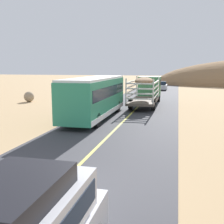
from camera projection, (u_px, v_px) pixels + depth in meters
The scene contains 7 objects.
ground_plane at pixel (55, 189), 9.09m from camera, with size 240.00×240.00×0.00m, color tan.
road_surface at pixel (55, 189), 9.09m from camera, with size 8.00×120.00×0.02m, color #38383D.
road_centre_line at pixel (55, 189), 9.09m from camera, with size 0.16×117.60×0.00m, color #D8CC4C.
livestock_truck at pixel (147, 88), 29.73m from camera, with size 2.53×9.70×3.02m.
bus at pixel (95, 96), 21.28m from camera, with size 2.54×10.00×3.21m.
car_far at pixel (162, 86), 48.30m from camera, with size 1.80×4.40×1.46m.
boulder_near_shoulder at pixel (29, 97), 31.64m from camera, with size 1.17×1.15×1.20m, color gray.
Camera 1 is at (3.85, -7.86, 4.04)m, focal length 43.63 mm.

